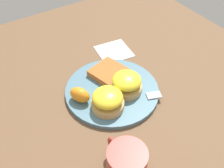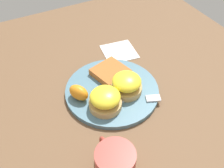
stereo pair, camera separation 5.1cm
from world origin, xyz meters
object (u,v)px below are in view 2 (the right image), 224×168
orange_wedge (79,93)px  cup (115,165)px  sandwich_benedict_left (105,100)px  sandwich_benedict_right (127,84)px  fork (130,100)px  hashbrown_patty (110,72)px

orange_wedge → cup: (-0.24, 0.02, 0.01)m
orange_wedge → sandwich_benedict_left: bearing=-140.6°
sandwich_benedict_right → fork: (-0.04, 0.01, -0.03)m
cup → sandwich_benedict_right: bearing=-35.5°
sandwich_benedict_left → orange_wedge: 0.08m
fork → sandwich_benedict_right: bearing=-11.8°
orange_wedge → sandwich_benedict_right: bearing=-105.8°
sandwich_benedict_left → hashbrown_patty: bearing=-33.3°
fork → cup: size_ratio=1.62×
orange_wedge → cup: size_ratio=0.51×
sandwich_benedict_left → cup: bearing=159.7°
hashbrown_patty → orange_wedge: 0.13m
sandwich_benedict_right → orange_wedge: 0.14m
sandwich_benedict_left → cup: (-0.18, 0.07, 0.00)m
cup → fork: bearing=-39.7°
sandwich_benedict_left → fork: 0.08m
sandwich_benedict_left → orange_wedge: size_ratio=1.50×
sandwich_benedict_right → orange_wedge: size_ratio=1.50×
sandwich_benedict_left → orange_wedge: bearing=39.4°
sandwich_benedict_left → hashbrown_patty: sandwich_benedict_left is taller
sandwich_benedict_left → sandwich_benedict_right: same height
cup → sandwich_benedict_left: bearing=-20.3°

